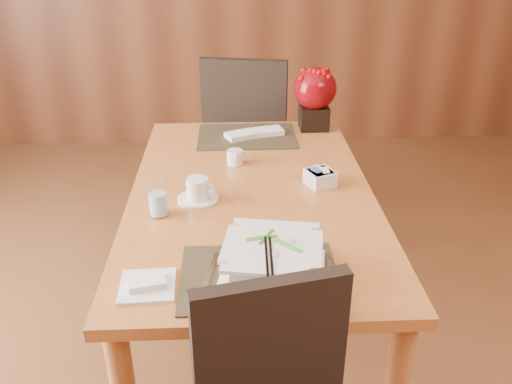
{
  "coord_description": "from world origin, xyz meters",
  "views": [
    {
      "loc": [
        -0.07,
        -1.21,
        1.67
      ],
      "look_at": [
        0.0,
        0.35,
        0.87
      ],
      "focal_mm": 38.0,
      "sensor_mm": 36.0,
      "label": 1
    }
  ],
  "objects_px": {
    "berry_decor": "(315,94)",
    "soup_setting": "(272,263)",
    "coffee_cup": "(198,191)",
    "far_chair": "(248,133)",
    "bread_plate": "(148,286)",
    "water_glass": "(158,195)",
    "creamer_jug": "(235,157)",
    "sugar_caddy": "(320,178)",
    "dining_table": "(252,213)"
  },
  "relations": [
    {
      "from": "berry_decor",
      "to": "soup_setting",
      "type": "bearing_deg",
      "value": -103.44
    },
    {
      "from": "coffee_cup",
      "to": "far_chair",
      "type": "height_order",
      "value": "far_chair"
    },
    {
      "from": "berry_decor",
      "to": "bread_plate",
      "type": "bearing_deg",
      "value": -117.31
    },
    {
      "from": "water_glass",
      "to": "creamer_jug",
      "type": "relative_size",
      "value": 1.87
    },
    {
      "from": "sugar_caddy",
      "to": "berry_decor",
      "type": "xyz_separation_m",
      "value": [
        0.06,
        0.62,
        0.14
      ]
    },
    {
      "from": "dining_table",
      "to": "soup_setting",
      "type": "relative_size",
      "value": 4.46
    },
    {
      "from": "water_glass",
      "to": "berry_decor",
      "type": "relative_size",
      "value": 0.53
    },
    {
      "from": "water_glass",
      "to": "creamer_jug",
      "type": "bearing_deg",
      "value": 57.54
    },
    {
      "from": "dining_table",
      "to": "far_chair",
      "type": "xyz_separation_m",
      "value": [
        0.02,
        1.07,
        -0.08
      ]
    },
    {
      "from": "creamer_jug",
      "to": "water_glass",
      "type": "bearing_deg",
      "value": -134.8
    },
    {
      "from": "dining_table",
      "to": "sugar_caddy",
      "type": "relative_size",
      "value": 15.36
    },
    {
      "from": "soup_setting",
      "to": "sugar_caddy",
      "type": "distance_m",
      "value": 0.64
    },
    {
      "from": "water_glass",
      "to": "creamer_jug",
      "type": "distance_m",
      "value": 0.5
    },
    {
      "from": "creamer_jug",
      "to": "sugar_caddy",
      "type": "bearing_deg",
      "value": -45.51
    },
    {
      "from": "bread_plate",
      "to": "soup_setting",
      "type": "bearing_deg",
      "value": 2.74
    },
    {
      "from": "creamer_jug",
      "to": "far_chair",
      "type": "distance_m",
      "value": 0.85
    },
    {
      "from": "dining_table",
      "to": "water_glass",
      "type": "distance_m",
      "value": 0.41
    },
    {
      "from": "water_glass",
      "to": "bread_plate",
      "type": "bearing_deg",
      "value": -88.26
    },
    {
      "from": "far_chair",
      "to": "water_glass",
      "type": "bearing_deg",
      "value": 85.78
    },
    {
      "from": "berry_decor",
      "to": "bread_plate",
      "type": "xyz_separation_m",
      "value": [
        -0.64,
        -1.23,
        -0.16
      ]
    },
    {
      "from": "dining_table",
      "to": "soup_setting",
      "type": "bearing_deg",
      "value": -86.49
    },
    {
      "from": "bread_plate",
      "to": "dining_table",
      "type": "bearing_deg",
      "value": 61.81
    },
    {
      "from": "berry_decor",
      "to": "far_chair",
      "type": "bearing_deg",
      "value": 126.18
    },
    {
      "from": "water_glass",
      "to": "bread_plate",
      "type": "distance_m",
      "value": 0.42
    },
    {
      "from": "berry_decor",
      "to": "creamer_jug",
      "type": "bearing_deg",
      "value": -133.27
    },
    {
      "from": "bread_plate",
      "to": "water_glass",
      "type": "bearing_deg",
      "value": 91.74
    },
    {
      "from": "coffee_cup",
      "to": "sugar_caddy",
      "type": "height_order",
      "value": "coffee_cup"
    },
    {
      "from": "coffee_cup",
      "to": "bread_plate",
      "type": "height_order",
      "value": "coffee_cup"
    },
    {
      "from": "coffee_cup",
      "to": "creamer_jug",
      "type": "xyz_separation_m",
      "value": [
        0.14,
        0.31,
        -0.01
      ]
    },
    {
      "from": "far_chair",
      "to": "berry_decor",
      "type": "bearing_deg",
      "value": 137.62
    },
    {
      "from": "soup_setting",
      "to": "creamer_jug",
      "type": "relative_size",
      "value": 4.0
    },
    {
      "from": "dining_table",
      "to": "berry_decor",
      "type": "height_order",
      "value": "berry_decor"
    },
    {
      "from": "bread_plate",
      "to": "far_chair",
      "type": "bearing_deg",
      "value": 78.51
    },
    {
      "from": "creamer_jug",
      "to": "far_chair",
      "type": "height_order",
      "value": "far_chair"
    },
    {
      "from": "dining_table",
      "to": "sugar_caddy",
      "type": "distance_m",
      "value": 0.29
    },
    {
      "from": "soup_setting",
      "to": "sugar_caddy",
      "type": "relative_size",
      "value": 3.45
    },
    {
      "from": "water_glass",
      "to": "soup_setting",
      "type": "bearing_deg",
      "value": -47.55
    },
    {
      "from": "sugar_caddy",
      "to": "far_chair",
      "type": "xyz_separation_m",
      "value": [
        -0.24,
        1.03,
        -0.21
      ]
    },
    {
      "from": "soup_setting",
      "to": "bread_plate",
      "type": "distance_m",
      "value": 0.35
    },
    {
      "from": "sugar_caddy",
      "to": "far_chair",
      "type": "bearing_deg",
      "value": 103.07
    },
    {
      "from": "water_glass",
      "to": "bread_plate",
      "type": "height_order",
      "value": "water_glass"
    },
    {
      "from": "dining_table",
      "to": "creamer_jug",
      "type": "relative_size",
      "value": 17.82
    },
    {
      "from": "soup_setting",
      "to": "sugar_caddy",
      "type": "bearing_deg",
      "value": 78.67
    },
    {
      "from": "soup_setting",
      "to": "berry_decor",
      "type": "relative_size",
      "value": 1.14
    },
    {
      "from": "soup_setting",
      "to": "bread_plate",
      "type": "relative_size",
      "value": 2.22
    },
    {
      "from": "water_glass",
      "to": "bread_plate",
      "type": "relative_size",
      "value": 1.03
    },
    {
      "from": "dining_table",
      "to": "bread_plate",
      "type": "height_order",
      "value": "bread_plate"
    },
    {
      "from": "creamer_jug",
      "to": "far_chair",
      "type": "xyz_separation_m",
      "value": [
        0.08,
        0.82,
        -0.21
      ]
    },
    {
      "from": "water_glass",
      "to": "far_chair",
      "type": "bearing_deg",
      "value": 74.34
    },
    {
      "from": "dining_table",
      "to": "coffee_cup",
      "type": "relative_size",
      "value": 10.04
    }
  ]
}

